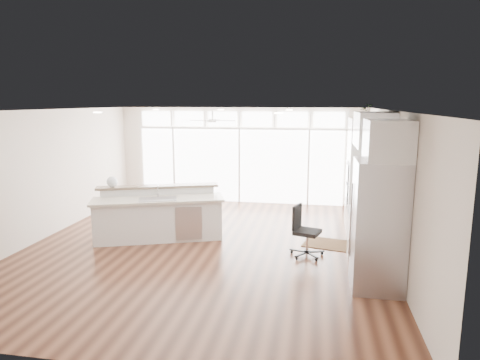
# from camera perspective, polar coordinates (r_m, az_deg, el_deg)

# --- Properties ---
(floor) EXTENTS (7.00, 8.00, 0.02)m
(floor) POSITION_cam_1_polar(r_m,az_deg,el_deg) (8.69, -4.69, -8.90)
(floor) COLOR #3C1E12
(floor) RESTS_ON ground
(ceiling) EXTENTS (7.00, 8.00, 0.02)m
(ceiling) POSITION_cam_1_polar(r_m,az_deg,el_deg) (8.21, -4.98, 9.26)
(ceiling) COLOR white
(ceiling) RESTS_ON wall_back
(wall_back) EXTENTS (7.00, 0.04, 2.70)m
(wall_back) POSITION_cam_1_polar(r_m,az_deg,el_deg) (12.21, -0.01, 3.31)
(wall_back) COLOR beige
(wall_back) RESTS_ON floor
(wall_front) EXTENTS (7.00, 0.04, 2.70)m
(wall_front) POSITION_cam_1_polar(r_m,az_deg,el_deg) (4.71, -17.55, -8.77)
(wall_front) COLOR beige
(wall_front) RESTS_ON floor
(wall_left) EXTENTS (0.04, 8.00, 2.70)m
(wall_left) POSITION_cam_1_polar(r_m,az_deg,el_deg) (9.84, -24.95, 0.61)
(wall_left) COLOR beige
(wall_left) RESTS_ON floor
(wall_right) EXTENTS (0.04, 8.00, 2.70)m
(wall_right) POSITION_cam_1_polar(r_m,az_deg,el_deg) (8.18, 19.58, -0.83)
(wall_right) COLOR beige
(wall_right) RESTS_ON floor
(glass_wall) EXTENTS (5.80, 0.06, 2.08)m
(glass_wall) POSITION_cam_1_polar(r_m,az_deg,el_deg) (12.19, -0.06, 1.88)
(glass_wall) COLOR white
(glass_wall) RESTS_ON wall_back
(transom_row) EXTENTS (5.90, 0.06, 0.40)m
(transom_row) POSITION_cam_1_polar(r_m,az_deg,el_deg) (12.06, -0.06, 8.14)
(transom_row) COLOR white
(transom_row) RESTS_ON wall_back
(desk_window) EXTENTS (0.04, 0.85, 0.85)m
(desk_window) POSITION_cam_1_polar(r_m,az_deg,el_deg) (8.44, 19.07, 0.91)
(desk_window) COLOR white
(desk_window) RESTS_ON wall_right
(ceiling_fan) EXTENTS (1.16, 1.16, 0.32)m
(ceiling_fan) POSITION_cam_1_polar(r_m,az_deg,el_deg) (11.05, -3.69, 8.42)
(ceiling_fan) COLOR white
(ceiling_fan) RESTS_ON ceiling
(recessed_lights) EXTENTS (3.40, 3.00, 0.02)m
(recessed_lights) POSITION_cam_1_polar(r_m,az_deg,el_deg) (8.40, -4.62, 9.15)
(recessed_lights) COLOR white
(recessed_lights) RESTS_ON ceiling
(oven_cabinet) EXTENTS (0.64, 1.20, 2.50)m
(oven_cabinet) POSITION_cam_1_polar(r_m,az_deg,el_deg) (9.91, 16.01, 0.66)
(oven_cabinet) COLOR white
(oven_cabinet) RESTS_ON floor
(desk_nook) EXTENTS (0.72, 1.30, 0.76)m
(desk_nook) POSITION_cam_1_polar(r_m,az_deg,el_deg) (8.65, 16.44, -6.68)
(desk_nook) COLOR white
(desk_nook) RESTS_ON floor
(upper_cabinets) EXTENTS (0.64, 1.30, 0.64)m
(upper_cabinets) POSITION_cam_1_polar(r_m,az_deg,el_deg) (8.31, 17.41, 6.42)
(upper_cabinets) COLOR white
(upper_cabinets) RESTS_ON wall_right
(refrigerator) EXTENTS (0.76, 0.90, 2.00)m
(refrigerator) POSITION_cam_1_polar(r_m,az_deg,el_deg) (6.90, 17.99, -5.74)
(refrigerator) COLOR #AAA9AE
(refrigerator) RESTS_ON floor
(fridge_cabinet) EXTENTS (0.64, 0.90, 0.60)m
(fridge_cabinet) POSITION_cam_1_polar(r_m,az_deg,el_deg) (6.68, 19.13, 5.04)
(fridge_cabinet) COLOR white
(fridge_cabinet) RESTS_ON wall_right
(framed_photos) EXTENTS (0.06, 0.22, 0.80)m
(framed_photos) POSITION_cam_1_polar(r_m,az_deg,el_deg) (9.06, 18.43, 0.61)
(framed_photos) COLOR black
(framed_photos) RESTS_ON wall_right
(kitchen_island) EXTENTS (2.89, 1.88, 1.07)m
(kitchen_island) POSITION_cam_1_polar(r_m,az_deg,el_deg) (9.12, -10.82, -4.53)
(kitchen_island) COLOR white
(kitchen_island) RESTS_ON floor
(rug) EXTENTS (1.14, 0.93, 0.01)m
(rug) POSITION_cam_1_polar(r_m,az_deg,el_deg) (8.98, 11.84, -8.35)
(rug) COLOR #331F10
(rug) RESTS_ON floor
(office_chair) EXTENTS (0.61, 0.58, 0.95)m
(office_chair) POSITION_cam_1_polar(r_m,az_deg,el_deg) (8.11, 8.97, -6.81)
(office_chair) COLOR black
(office_chair) RESTS_ON floor
(fishbowl) EXTENTS (0.27, 0.27, 0.23)m
(fishbowl) POSITION_cam_1_polar(r_m,az_deg,el_deg) (9.44, -16.69, -0.23)
(fishbowl) COLOR silver
(fishbowl) RESTS_ON kitchen_island
(monitor) EXTENTS (0.08, 0.42, 0.35)m
(monitor) POSITION_cam_1_polar(r_m,az_deg,el_deg) (8.50, 16.09, -3.08)
(monitor) COLOR black
(monitor) RESTS_ON desk_nook
(keyboard) EXTENTS (0.14, 0.34, 0.02)m
(keyboard) POSITION_cam_1_polar(r_m,az_deg,el_deg) (8.52, 14.90, -4.15)
(keyboard) COLOR white
(keyboard) RESTS_ON desk_nook
(potted_plant) EXTENTS (0.31, 0.33, 0.24)m
(potted_plant) POSITION_cam_1_polar(r_m,az_deg,el_deg) (9.78, 16.41, 8.59)
(potted_plant) COLOR #2F4F22
(potted_plant) RESTS_ON oven_cabinet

